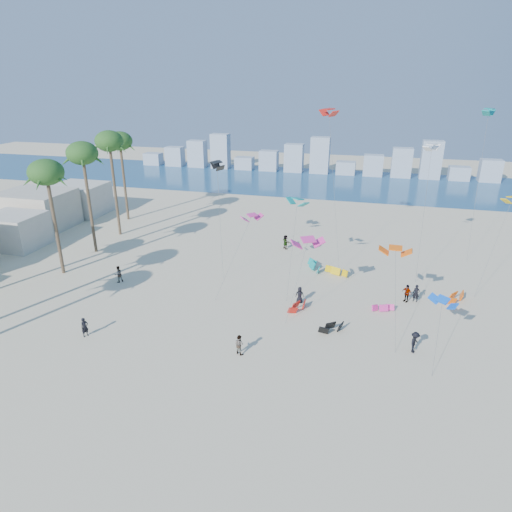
# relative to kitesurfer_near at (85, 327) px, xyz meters

# --- Properties ---
(ground) EXTENTS (220.00, 220.00, 0.00)m
(ground) POSITION_rel_kitesurfer_near_xyz_m (9.65, -4.58, -0.90)
(ground) COLOR beige
(ground) RESTS_ON ground
(ocean) EXTENTS (220.00, 220.00, 0.00)m
(ocean) POSITION_rel_kitesurfer_near_xyz_m (9.65, 67.42, -0.89)
(ocean) COLOR navy
(ocean) RESTS_ON ground
(kitesurfer_near) EXTENTS (0.69, 0.78, 1.79)m
(kitesurfer_near) POSITION_rel_kitesurfer_near_xyz_m (0.00, 0.00, 0.00)
(kitesurfer_near) COLOR black
(kitesurfer_near) RESTS_ON ground
(kitesurfer_mid) EXTENTS (1.05, 0.96, 1.74)m
(kitesurfer_mid) POSITION_rel_kitesurfer_near_xyz_m (13.96, 0.88, -0.02)
(kitesurfer_mid) COLOR gray
(kitesurfer_mid) RESTS_ON ground
(kitesurfers_far) EXTENTS (32.81, 22.54, 1.91)m
(kitesurfers_far) POSITION_rel_kitesurfer_near_xyz_m (17.29, 14.12, 0.05)
(kitesurfers_far) COLOR black
(kitesurfers_far) RESTS_ON ground
(grounded_kites) EXTENTS (17.70, 16.06, 0.98)m
(grounded_kites) POSITION_rel_kitesurfer_near_xyz_m (22.25, 14.51, -0.45)
(grounded_kites) COLOR red
(grounded_kites) RESTS_ON ground
(flying_kites) EXTENTS (33.84, 29.57, 18.57)m
(flying_kites) POSITION_rel_kitesurfer_near_xyz_m (21.63, 17.38, 10.81)
(flying_kites) COLOR #EC349C
(flying_kites) RESTS_ON ground
(palm_row) EXTENTS (8.66, 44.80, 14.76)m
(palm_row) POSITION_rel_kitesurfer_near_xyz_m (-12.14, 11.58, 11.10)
(palm_row) COLOR brown
(palm_row) RESTS_ON ground
(distant_skyline) EXTENTS (85.00, 3.00, 8.40)m
(distant_skyline) POSITION_rel_kitesurfer_near_xyz_m (8.46, 77.42, 2.19)
(distant_skyline) COLOR #9EADBF
(distant_skyline) RESTS_ON ground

